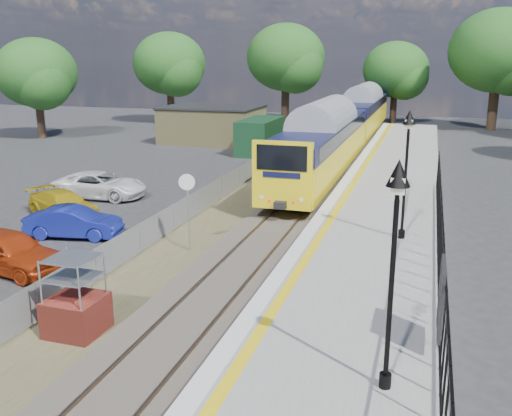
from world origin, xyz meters
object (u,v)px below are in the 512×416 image
at_px(victorian_lamp_north, 408,145).
at_px(car_red, 9,251).
at_px(train, 348,123).
at_px(car_white, 100,185).
at_px(brick_plinth, 75,297).
at_px(victorian_lamp_south, 395,224).
at_px(speed_sign, 188,199).
at_px(car_yellow, 63,204).
at_px(car_blue, 74,222).

xyz_separation_m(victorian_lamp_north, car_red, (-12.96, -4.96, -3.55)).
bearing_deg(train, victorian_lamp_north, -77.37).
bearing_deg(victorian_lamp_north, car_white, 161.13).
relative_size(brick_plinth, car_white, 0.45).
xyz_separation_m(brick_plinth, car_red, (-4.95, 3.38, -0.33)).
bearing_deg(victorian_lamp_south, train, 99.28).
bearing_deg(speed_sign, car_yellow, 140.46).
distance_m(victorian_lamp_south, car_blue, 16.49).
bearing_deg(victorian_lamp_south, car_yellow, 143.27).
bearing_deg(train, speed_sign, -95.73).
distance_m(victorian_lamp_south, car_white, 22.47).
xyz_separation_m(car_red, car_white, (-2.81, 10.35, -0.06)).
xyz_separation_m(speed_sign, car_white, (-7.97, 6.66, -1.42)).
relative_size(victorian_lamp_north, train, 0.11).
relative_size(train, car_white, 8.26).
bearing_deg(car_yellow, car_white, 28.83).
xyz_separation_m(victorian_lamp_south, train, (-5.50, 33.65, -1.96)).
distance_m(car_blue, car_white, 6.87).
relative_size(car_red, car_blue, 1.12).
bearing_deg(car_red, car_blue, 11.65).
relative_size(brick_plinth, car_blue, 0.57).
distance_m(speed_sign, car_blue, 5.50).
bearing_deg(car_blue, car_white, 12.43).
bearing_deg(car_blue, victorian_lamp_north, -96.45).
height_order(brick_plinth, car_blue, brick_plinth).
relative_size(victorian_lamp_north, car_red, 1.05).
xyz_separation_m(brick_plinth, speed_sign, (0.21, 7.06, 1.04)).
distance_m(car_yellow, car_white, 3.77).
height_order(victorian_lamp_south, car_red, victorian_lamp_south).
relative_size(victorian_lamp_north, car_yellow, 1.11).
bearing_deg(victorian_lamp_south, car_blue, 145.71).
relative_size(brick_plinth, speed_sign, 0.73).
bearing_deg(victorian_lamp_north, car_red, -159.07).
distance_m(train, speed_sign, 25.05).
relative_size(car_red, car_white, 0.88).
bearing_deg(car_yellow, car_red, -136.58).
height_order(car_blue, car_yellow, car_blue).
relative_size(train, car_red, 9.35).
relative_size(speed_sign, car_yellow, 0.74).
height_order(victorian_lamp_north, speed_sign, victorian_lamp_north).
xyz_separation_m(victorian_lamp_north, train, (-5.30, 23.65, -1.96)).
distance_m(victorian_lamp_north, car_white, 17.05).
bearing_deg(speed_sign, brick_plinth, -110.30).
bearing_deg(speed_sign, car_white, 121.53).
relative_size(speed_sign, car_blue, 0.79).
relative_size(victorian_lamp_south, victorian_lamp_north, 1.00).
bearing_deg(car_white, car_red, -167.66).
distance_m(victorian_lamp_north, car_yellow, 15.92).
bearing_deg(victorian_lamp_south, car_red, 159.03).
height_order(brick_plinth, speed_sign, speed_sign).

